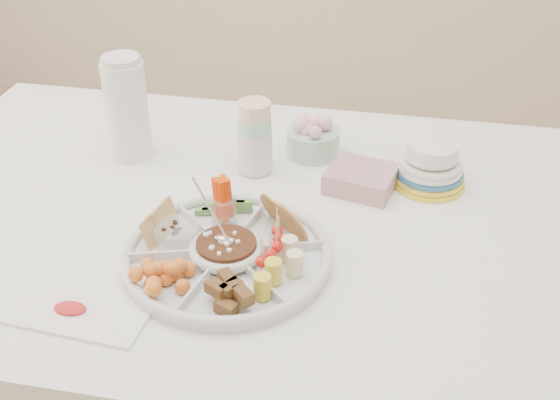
% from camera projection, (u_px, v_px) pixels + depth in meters
% --- Properties ---
extents(dining_table, '(1.52, 1.02, 0.76)m').
position_uv_depth(dining_table, '(240.00, 345.00, 1.64)').
color(dining_table, white).
rests_on(dining_table, floor).
extents(party_tray, '(0.48, 0.48, 0.04)m').
position_uv_depth(party_tray, '(227.00, 252.00, 1.28)').
color(party_tray, silver).
rests_on(party_tray, dining_table).
extents(bean_dip, '(0.14, 0.14, 0.04)m').
position_uv_depth(bean_dip, '(227.00, 249.00, 1.28)').
color(bean_dip, '#3B2213').
rests_on(bean_dip, party_tray).
extents(tortillas, '(0.13, 0.13, 0.06)m').
position_uv_depth(tortillas, '(284.00, 218.00, 1.34)').
color(tortillas, '#A86F36').
rests_on(tortillas, party_tray).
extents(carrot_cucumber, '(0.12, 0.12, 0.09)m').
position_uv_depth(carrot_cucumber, '(223.00, 195.00, 1.37)').
color(carrot_cucumber, '#EC3F06').
rests_on(carrot_cucumber, party_tray).
extents(pita_raisins, '(0.15, 0.15, 0.06)m').
position_uv_depth(pita_raisins, '(165.00, 226.00, 1.32)').
color(pita_raisins, '#EAB56A').
rests_on(pita_raisins, party_tray).
extents(cherries, '(0.15, 0.15, 0.05)m').
position_uv_depth(cherries, '(163.00, 273.00, 1.21)').
color(cherries, orange).
rests_on(cherries, party_tray).
extents(granola_chunks, '(0.12, 0.12, 0.04)m').
position_uv_depth(granola_chunks, '(230.00, 293.00, 1.17)').
color(granola_chunks, '#3C2F1B').
rests_on(granola_chunks, party_tray).
extents(banana_tomato, '(0.12, 0.12, 0.08)m').
position_uv_depth(banana_tomato, '(292.00, 254.00, 1.22)').
color(banana_tomato, '#EAD25C').
rests_on(banana_tomato, party_tray).
extents(cup_stack, '(0.10, 0.10, 0.21)m').
position_uv_depth(cup_stack, '(255.00, 129.00, 1.52)').
color(cup_stack, silver).
rests_on(cup_stack, dining_table).
extents(thermos, '(0.10, 0.10, 0.25)m').
position_uv_depth(thermos, '(127.00, 107.00, 1.56)').
color(thermos, white).
rests_on(thermos, dining_table).
extents(flower_bowl, '(0.15, 0.15, 0.09)m').
position_uv_depth(flower_bowl, '(313.00, 136.00, 1.61)').
color(flower_bowl, '#B5C7BE').
rests_on(flower_bowl, dining_table).
extents(napkin_stack, '(0.16, 0.15, 0.05)m').
position_uv_depth(napkin_stack, '(361.00, 179.00, 1.50)').
color(napkin_stack, '#B6838E').
rests_on(napkin_stack, dining_table).
extents(plate_stack, '(0.18, 0.18, 0.10)m').
position_uv_depth(plate_stack, '(430.00, 164.00, 1.50)').
color(plate_stack, '#F5C951').
rests_on(plate_stack, dining_table).
extents(placemat, '(0.34, 0.13, 0.01)m').
position_uv_depth(placemat, '(54.00, 309.00, 1.18)').
color(placemat, white).
rests_on(placemat, dining_table).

